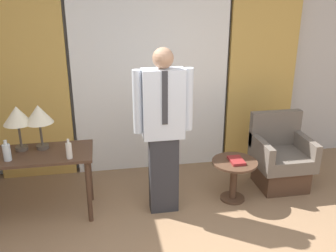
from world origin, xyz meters
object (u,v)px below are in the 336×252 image
side_table (234,173)px  person (163,127)px  desk (32,163)px  table_lamp_left (17,117)px  bottle_by_lamp (69,150)px  table_lamp_right (39,116)px  book (236,161)px  bottle_near_edge (7,152)px  armchair (280,160)px

side_table → person: bearing=-175.9°
desk → table_lamp_left: bearing=133.4°
desk → table_lamp_left: size_ratio=2.59×
desk → bottle_by_lamp: 0.47m
table_lamp_right → person: size_ratio=0.27×
table_lamp_right → person: person is taller
table_lamp_left → side_table: size_ratio=0.93×
desk → book: size_ratio=5.42×
desk → table_lamp_left: (-0.10, 0.11, 0.47)m
table_lamp_left → table_lamp_right: same height
bottle_near_edge → side_table: 2.40m
armchair → book: bearing=-160.0°
desk → book: bearing=-2.2°
armchair → table_lamp_left: bearing=-179.1°
table_lamp_right → armchair: size_ratio=0.53×
table_lamp_right → bottle_by_lamp: bearing=-45.0°
armchair → side_table: (-0.67, -0.22, -0.00)m
desk → table_lamp_left: table_lamp_left is taller
desk → bottle_near_edge: bottle_near_edge is taller
table_lamp_left → person: size_ratio=0.27×
bottle_near_edge → book: size_ratio=0.93×
table_lamp_right → table_lamp_left: bearing=180.0°
table_lamp_right → armchair: (2.72, 0.05, -0.75)m
bottle_by_lamp → table_lamp_left: bearing=149.7°
bottle_near_edge → side_table: size_ratio=0.41×
table_lamp_left → side_table: (2.26, -0.18, -0.76)m
table_lamp_right → bottle_by_lamp: table_lamp_right is taller
armchair → bottle_by_lamp: bearing=-172.1°
person → bottle_by_lamp: bearing=-176.6°
side_table → book: size_ratio=2.24×
table_lamp_right → side_table: bearing=-4.9°
table_lamp_right → person: 1.26m
table_lamp_right → bottle_near_edge: table_lamp_right is taller
armchair → book: size_ratio=3.92×
bottle_near_edge → bottle_by_lamp: bottle_near_edge is taller
armchair → side_table: 0.70m
armchair → book: armchair is taller
bottle_by_lamp → person: (0.94, 0.06, 0.16)m
bottle_near_edge → side_table: bottle_near_edge is taller
person → bottle_near_edge: bearing=179.9°
desk → armchair: armchair is taller
desk → bottle_near_edge: bearing=-147.1°
table_lamp_left → side_table: bearing=-4.5°
side_table → bottle_near_edge: bearing=-178.6°
book → bottle_by_lamp: bearing=-176.8°
armchair → book: 0.72m
bottle_by_lamp → armchair: bottle_by_lamp is taller
desk → side_table: 2.17m
table_lamp_left → table_lamp_right: bearing=0.0°
table_lamp_right → side_table: (2.05, -0.18, -0.76)m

